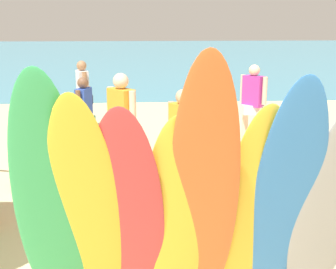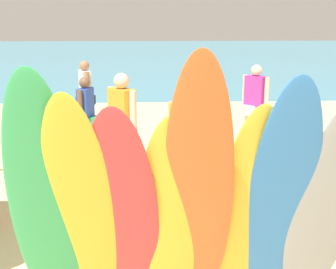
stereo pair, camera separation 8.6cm
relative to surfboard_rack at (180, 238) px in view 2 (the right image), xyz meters
name	(u,v)px [view 2 (the right image)]	position (x,y,z in m)	size (l,w,h in m)	color
ground	(154,84)	(0.00, 14.00, -0.51)	(60.00, 60.00, 0.00)	#D3BC8C
ocean_water	(150,54)	(0.00, 29.88, -0.50)	(60.00, 40.00, 0.02)	teal
surfboard_rack	(180,238)	(0.00, 0.00, 0.00)	(2.55, 0.07, 0.66)	brown
surfboard_green_0	(47,210)	(-1.07, -0.70, 0.63)	(0.54, 0.07, 2.37)	#38B266
surfboard_yellow_1	(83,218)	(-0.80, -0.68, 0.54)	(0.52, 0.07, 2.23)	yellow
surfboard_red_2	(124,223)	(-0.49, -0.67, 0.49)	(0.55, 0.06, 2.13)	#D13D42
surfboard_yellow_3	(170,224)	(-0.13, -0.64, 0.46)	(0.51, 0.08, 2.00)	yellow
surfboard_orange_4	(198,202)	(0.08, -0.73, 0.68)	(0.52, 0.07, 2.53)	orange
surfboard_yellow_5	(246,217)	(0.48, -0.60, 0.49)	(0.51, 0.08, 2.08)	yellow
surfboard_blue_6	(279,208)	(0.72, -0.69, 0.59)	(0.52, 0.06, 2.33)	#337AD1
surfboard_grey_7	(323,216)	(1.08, -0.68, 0.52)	(0.54, 0.07, 2.16)	#999EA3
beachgoer_midbeach	(255,99)	(1.91, 4.98, 0.44)	(0.45, 0.49, 1.65)	beige
beachgoer_photographing	(183,134)	(0.22, 2.41, 0.39)	(0.41, 0.48, 1.56)	tan
beachgoer_near_rack	(122,121)	(-0.68, 2.86, 0.50)	(0.45, 0.54, 1.75)	beige
beachgoer_by_water	(85,91)	(-1.69, 6.29, 0.43)	(0.42, 0.59, 1.63)	#9E704C
beachgoer_strolling	(86,111)	(-1.44, 4.38, 0.35)	(0.39, 0.55, 1.50)	brown
beach_chair_striped	(38,159)	(-1.99, 2.81, -0.08)	(0.66, 0.81, 0.81)	#B7B7BC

